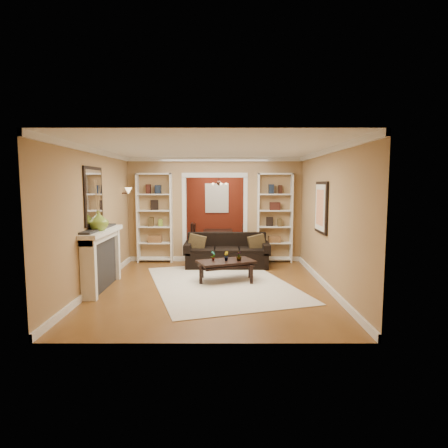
{
  "coord_description": "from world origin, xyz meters",
  "views": [
    {
      "loc": [
        0.24,
        -8.59,
        2.03
      ],
      "look_at": [
        0.24,
        -0.8,
        1.19
      ],
      "focal_mm": 30.0,
      "sensor_mm": 36.0,
      "label": 1
    }
  ],
  "objects_px": {
    "bookshelf_right": "(275,218)",
    "fireplace": "(103,259)",
    "coffee_table": "(226,271)",
    "bookshelf_left": "(155,218)",
    "dining_table": "(219,241)",
    "sofa": "(227,250)"
  },
  "relations": [
    {
      "from": "coffee_table",
      "to": "bookshelf_right",
      "type": "bearing_deg",
      "value": 34.7
    },
    {
      "from": "sofa",
      "to": "dining_table",
      "type": "distance_m",
      "value": 2.27
    },
    {
      "from": "sofa",
      "to": "coffee_table",
      "type": "xyz_separation_m",
      "value": [
        -0.03,
        -1.37,
        -0.19
      ]
    },
    {
      "from": "sofa",
      "to": "bookshelf_left",
      "type": "distance_m",
      "value": 2.09
    },
    {
      "from": "bookshelf_left",
      "to": "fireplace",
      "type": "distance_m",
      "value": 2.65
    },
    {
      "from": "bookshelf_left",
      "to": "fireplace",
      "type": "relative_size",
      "value": 1.35
    },
    {
      "from": "bookshelf_right",
      "to": "fireplace",
      "type": "xyz_separation_m",
      "value": [
        -3.64,
        -2.53,
        -0.57
      ]
    },
    {
      "from": "bookshelf_right",
      "to": "fireplace",
      "type": "relative_size",
      "value": 1.35
    },
    {
      "from": "fireplace",
      "to": "dining_table",
      "type": "xyz_separation_m",
      "value": [
        2.17,
        4.21,
        -0.3
      ]
    },
    {
      "from": "sofa",
      "to": "bookshelf_right",
      "type": "xyz_separation_m",
      "value": [
        1.24,
        0.58,
        0.75
      ]
    },
    {
      "from": "sofa",
      "to": "bookshelf_left",
      "type": "relative_size",
      "value": 0.9
    },
    {
      "from": "bookshelf_right",
      "to": "sofa",
      "type": "bearing_deg",
      "value": -154.92
    },
    {
      "from": "bookshelf_left",
      "to": "fireplace",
      "type": "height_order",
      "value": "bookshelf_left"
    },
    {
      "from": "bookshelf_right",
      "to": "dining_table",
      "type": "xyz_separation_m",
      "value": [
        -1.47,
        1.68,
        -0.87
      ]
    },
    {
      "from": "coffee_table",
      "to": "fireplace",
      "type": "bearing_deg",
      "value": 171.39
    },
    {
      "from": "coffee_table",
      "to": "dining_table",
      "type": "distance_m",
      "value": 3.64
    },
    {
      "from": "sofa",
      "to": "coffee_table",
      "type": "relative_size",
      "value": 1.8
    },
    {
      "from": "fireplace",
      "to": "dining_table",
      "type": "distance_m",
      "value": 4.75
    },
    {
      "from": "bookshelf_left",
      "to": "dining_table",
      "type": "height_order",
      "value": "bookshelf_left"
    },
    {
      "from": "sofa",
      "to": "fireplace",
      "type": "xyz_separation_m",
      "value": [
        -2.4,
        -1.95,
        0.18
      ]
    },
    {
      "from": "coffee_table",
      "to": "bookshelf_left",
      "type": "bearing_deg",
      "value": 110.91
    },
    {
      "from": "fireplace",
      "to": "sofa",
      "type": "bearing_deg",
      "value": 39.09
    }
  ]
}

